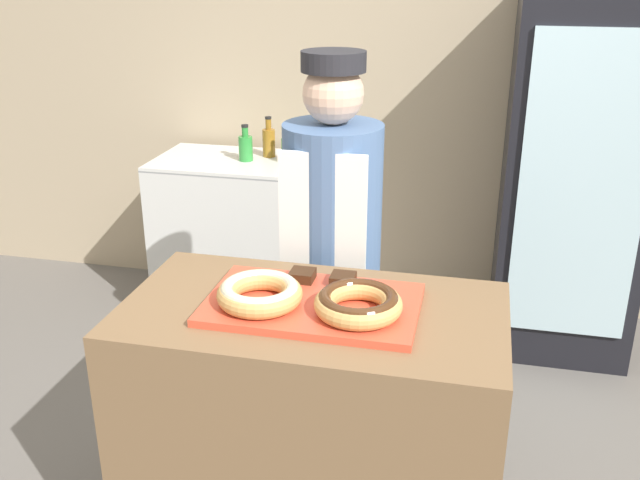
{
  "coord_description": "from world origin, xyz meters",
  "views": [
    {
      "loc": [
        0.45,
        -1.85,
        1.93
      ],
      "look_at": [
        0.0,
        0.1,
        1.14
      ],
      "focal_mm": 40.0,
      "sensor_mm": 36.0,
      "label": 1
    }
  ],
  "objects_px": {
    "donut_light_glaze": "(260,292)",
    "donut_chocolate_glaze": "(358,303)",
    "serving_tray": "(312,304)",
    "chest_freezer": "(237,234)",
    "brownie_back_right": "(343,279)",
    "beverage_fridge": "(573,179)",
    "baker_person": "(332,261)",
    "bottle_amber": "(269,141)",
    "brownie_back_left": "(302,275)",
    "bottle_green": "(246,147)",
    "bottle_green_b": "(289,149)"
  },
  "relations": [
    {
      "from": "donut_chocolate_glaze",
      "to": "brownie_back_right",
      "type": "relative_size",
      "value": 3.38
    },
    {
      "from": "brownie_back_left",
      "to": "beverage_fridge",
      "type": "bearing_deg",
      "value": 58.76
    },
    {
      "from": "bottle_green_b",
      "to": "bottle_green",
      "type": "bearing_deg",
      "value": -178.3
    },
    {
      "from": "baker_person",
      "to": "beverage_fridge",
      "type": "distance_m",
      "value": 1.53
    },
    {
      "from": "baker_person",
      "to": "beverage_fridge",
      "type": "height_order",
      "value": "beverage_fridge"
    },
    {
      "from": "brownie_back_right",
      "to": "beverage_fridge",
      "type": "distance_m",
      "value": 1.82
    },
    {
      "from": "brownie_back_left",
      "to": "brownie_back_right",
      "type": "bearing_deg",
      "value": 0.0
    },
    {
      "from": "bottle_amber",
      "to": "bottle_green",
      "type": "xyz_separation_m",
      "value": [
        -0.1,
        -0.11,
        -0.01
      ]
    },
    {
      "from": "bottle_green_b",
      "to": "beverage_fridge",
      "type": "bearing_deg",
      "value": -0.19
    },
    {
      "from": "donut_light_glaze",
      "to": "baker_person",
      "type": "relative_size",
      "value": 0.16
    },
    {
      "from": "brownie_back_left",
      "to": "donut_chocolate_glaze",
      "type": "bearing_deg",
      "value": -41.46
    },
    {
      "from": "donut_chocolate_glaze",
      "to": "bottle_green_b",
      "type": "xyz_separation_m",
      "value": [
        -0.7,
        1.8,
        -0.05
      ]
    },
    {
      "from": "baker_person",
      "to": "bottle_amber",
      "type": "distance_m",
      "value": 1.44
    },
    {
      "from": "brownie_back_left",
      "to": "baker_person",
      "type": "distance_m",
      "value": 0.45
    },
    {
      "from": "baker_person",
      "to": "bottle_amber",
      "type": "height_order",
      "value": "baker_person"
    },
    {
      "from": "bottle_amber",
      "to": "serving_tray",
      "type": "bearing_deg",
      "value": -69.44
    },
    {
      "from": "chest_freezer",
      "to": "baker_person",
      "type": "bearing_deg",
      "value": -55.77
    },
    {
      "from": "donut_light_glaze",
      "to": "donut_chocolate_glaze",
      "type": "distance_m",
      "value": 0.29
    },
    {
      "from": "serving_tray",
      "to": "brownie_back_right",
      "type": "bearing_deg",
      "value": 64.34
    },
    {
      "from": "donut_chocolate_glaze",
      "to": "bottle_amber",
      "type": "xyz_separation_m",
      "value": [
        -0.84,
        1.91,
        -0.04
      ]
    },
    {
      "from": "bottle_green",
      "to": "serving_tray",
      "type": "bearing_deg",
      "value": -65.52
    },
    {
      "from": "serving_tray",
      "to": "chest_freezer",
      "type": "relative_size",
      "value": 0.71
    },
    {
      "from": "brownie_back_left",
      "to": "bottle_green_b",
      "type": "bearing_deg",
      "value": 106.84
    },
    {
      "from": "brownie_back_left",
      "to": "beverage_fridge",
      "type": "xyz_separation_m",
      "value": [
        0.98,
        1.61,
        -0.09
      ]
    },
    {
      "from": "brownie_back_left",
      "to": "chest_freezer",
      "type": "height_order",
      "value": "brownie_back_left"
    },
    {
      "from": "baker_person",
      "to": "serving_tray",
      "type": "bearing_deg",
      "value": -83.76
    },
    {
      "from": "donut_chocolate_glaze",
      "to": "baker_person",
      "type": "bearing_deg",
      "value": 108.69
    },
    {
      "from": "donut_chocolate_glaze",
      "to": "brownie_back_left",
      "type": "relative_size",
      "value": 3.38
    },
    {
      "from": "bottle_amber",
      "to": "bottle_green",
      "type": "relative_size",
      "value": 1.13
    },
    {
      "from": "beverage_fridge",
      "to": "bottle_green",
      "type": "relative_size",
      "value": 9.11
    },
    {
      "from": "brownie_back_right",
      "to": "bottle_amber",
      "type": "height_order",
      "value": "bottle_amber"
    },
    {
      "from": "donut_chocolate_glaze",
      "to": "chest_freezer",
      "type": "height_order",
      "value": "donut_chocolate_glaze"
    },
    {
      "from": "brownie_back_left",
      "to": "beverage_fridge",
      "type": "height_order",
      "value": "beverage_fridge"
    },
    {
      "from": "serving_tray",
      "to": "beverage_fridge",
      "type": "relative_size",
      "value": 0.35
    },
    {
      "from": "chest_freezer",
      "to": "bottle_green_b",
      "type": "xyz_separation_m",
      "value": [
        0.32,
        -0.0,
        0.52
      ]
    },
    {
      "from": "serving_tray",
      "to": "bottle_green_b",
      "type": "relative_size",
      "value": 3.16
    },
    {
      "from": "brownie_back_right",
      "to": "baker_person",
      "type": "relative_size",
      "value": 0.05
    },
    {
      "from": "donut_chocolate_glaze",
      "to": "bottle_green",
      "type": "relative_size",
      "value": 1.28
    },
    {
      "from": "bottle_amber",
      "to": "bottle_green_b",
      "type": "height_order",
      "value": "bottle_amber"
    },
    {
      "from": "serving_tray",
      "to": "bottle_green",
      "type": "bearing_deg",
      "value": 114.48
    },
    {
      "from": "serving_tray",
      "to": "brownie_back_right",
      "type": "height_order",
      "value": "brownie_back_right"
    },
    {
      "from": "donut_light_glaze",
      "to": "bottle_amber",
      "type": "distance_m",
      "value": 1.98
    },
    {
      "from": "bottle_green",
      "to": "bottle_green_b",
      "type": "bearing_deg",
      "value": 1.7
    },
    {
      "from": "bottle_green",
      "to": "bottle_green_b",
      "type": "xyz_separation_m",
      "value": [
        0.24,
        0.01,
        0.0
      ]
    },
    {
      "from": "serving_tray",
      "to": "bottle_green",
      "type": "xyz_separation_m",
      "value": [
        -0.79,
        1.74,
        0.0
      ]
    },
    {
      "from": "donut_chocolate_glaze",
      "to": "baker_person",
      "type": "relative_size",
      "value": 0.16
    },
    {
      "from": "brownie_back_right",
      "to": "baker_person",
      "type": "distance_m",
      "value": 0.47
    },
    {
      "from": "baker_person",
      "to": "bottle_green",
      "type": "xyz_separation_m",
      "value": [
        -0.73,
        1.18,
        0.11
      ]
    },
    {
      "from": "donut_chocolate_glaze",
      "to": "baker_person",
      "type": "distance_m",
      "value": 0.67
    },
    {
      "from": "chest_freezer",
      "to": "donut_light_glaze",
      "type": "bearing_deg",
      "value": -68.14
    }
  ]
}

